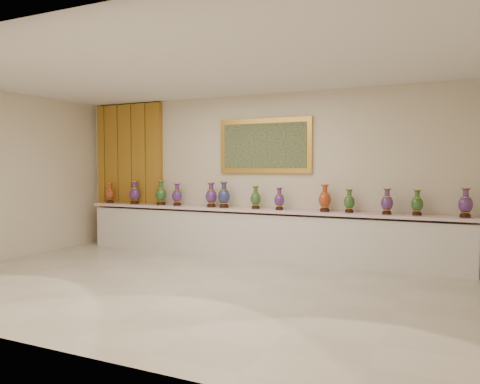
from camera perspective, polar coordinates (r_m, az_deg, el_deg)
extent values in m
plane|color=beige|center=(6.66, -5.66, -11.36)|extent=(8.00, 8.00, 0.00)
plane|color=beige|center=(8.69, 2.79, 2.01)|extent=(8.00, 0.00, 8.00)
plane|color=white|center=(6.59, -5.80, 14.80)|extent=(8.00, 8.00, 0.00)
cube|color=#B88727|center=(10.20, -13.29, 2.08)|extent=(1.64, 0.14, 2.95)
cube|color=gold|center=(8.64, 3.03, 5.65)|extent=(1.80, 0.06, 1.00)
cube|color=#19321D|center=(8.61, 2.95, 5.66)|extent=(1.62, 0.02, 0.82)
cube|color=white|center=(8.57, 2.18, -5.36)|extent=(7.20, 0.42, 0.81)
cube|color=white|center=(8.50, 2.14, -2.24)|extent=(7.28, 0.48, 0.05)
cylinder|color=black|center=(10.29, -15.56, -1.18)|extent=(0.15, 0.15, 0.04)
cone|color=gold|center=(10.28, -15.57, -0.92)|extent=(0.13, 0.13, 0.03)
ellipsoid|color=maroon|center=(10.27, -15.57, -0.27)|extent=(0.22, 0.22, 0.25)
cylinder|color=gold|center=(10.27, -15.58, 0.31)|extent=(0.13, 0.13, 0.01)
cylinder|color=maroon|center=(10.27, -15.59, 0.61)|extent=(0.08, 0.08, 0.09)
cone|color=maroon|center=(10.27, -15.59, 0.95)|extent=(0.13, 0.13, 0.03)
cylinder|color=gold|center=(10.26, -15.59, 1.04)|extent=(0.14, 0.14, 0.01)
cylinder|color=black|center=(9.89, -12.70, -1.29)|extent=(0.17, 0.17, 0.05)
cone|color=gold|center=(9.89, -12.71, -0.99)|extent=(0.15, 0.15, 0.03)
ellipsoid|color=#2A0F52|center=(9.88, -12.72, -0.23)|extent=(0.26, 0.26, 0.27)
cylinder|color=gold|center=(9.87, -12.72, 0.44)|extent=(0.15, 0.15, 0.01)
cylinder|color=#2A0F52|center=(9.87, -12.73, 0.79)|extent=(0.09, 0.09, 0.10)
cone|color=#2A0F52|center=(9.87, -12.73, 1.18)|extent=(0.15, 0.15, 0.04)
cylinder|color=gold|center=(9.87, -12.73, 1.29)|extent=(0.15, 0.15, 0.01)
cylinder|color=black|center=(9.49, -9.59, -1.43)|extent=(0.17, 0.17, 0.05)
cone|color=gold|center=(9.49, -9.59, -1.11)|extent=(0.15, 0.15, 0.03)
ellipsoid|color=black|center=(9.48, -9.60, -0.29)|extent=(0.26, 0.26, 0.28)
cylinder|color=gold|center=(9.47, -9.61, 0.43)|extent=(0.16, 0.16, 0.01)
cylinder|color=black|center=(9.47, -9.61, 0.81)|extent=(0.09, 0.09, 0.10)
cone|color=black|center=(9.47, -9.61, 1.23)|extent=(0.16, 0.16, 0.04)
cylinder|color=gold|center=(9.47, -9.62, 1.35)|extent=(0.16, 0.16, 0.01)
cylinder|color=black|center=(9.30, -7.65, -1.52)|extent=(0.16, 0.16, 0.04)
cone|color=gold|center=(9.30, -7.66, -1.22)|extent=(0.14, 0.14, 0.03)
ellipsoid|color=#2A0F52|center=(9.29, -7.66, -0.47)|extent=(0.26, 0.26, 0.26)
cylinder|color=gold|center=(9.29, -7.67, 0.19)|extent=(0.14, 0.14, 0.01)
cylinder|color=#2A0F52|center=(9.28, -7.67, 0.54)|extent=(0.08, 0.08, 0.09)
cone|color=#2A0F52|center=(9.28, -7.67, 0.93)|extent=(0.14, 0.14, 0.03)
cylinder|color=gold|center=(9.28, -7.67, 1.03)|extent=(0.14, 0.14, 0.01)
cylinder|color=black|center=(8.89, -3.53, -1.70)|extent=(0.16, 0.16, 0.05)
cone|color=gold|center=(8.89, -3.53, -1.37)|extent=(0.14, 0.14, 0.03)
ellipsoid|color=#2A0F52|center=(8.88, -3.53, -0.54)|extent=(0.24, 0.24, 0.27)
cylinder|color=gold|center=(8.87, -3.53, 0.20)|extent=(0.15, 0.15, 0.01)
cylinder|color=#2A0F52|center=(8.87, -3.53, 0.58)|extent=(0.09, 0.09, 0.10)
cone|color=#2A0F52|center=(8.87, -3.54, 1.01)|extent=(0.15, 0.15, 0.04)
cylinder|color=gold|center=(8.87, -3.54, 1.13)|extent=(0.15, 0.15, 0.01)
cylinder|color=black|center=(8.75, -1.95, -1.76)|extent=(0.17, 0.17, 0.05)
cone|color=gold|center=(8.74, -1.96, -1.42)|extent=(0.15, 0.15, 0.03)
ellipsoid|color=#0E1243|center=(8.74, -1.96, -0.53)|extent=(0.26, 0.26, 0.28)
cylinder|color=gold|center=(8.73, -1.96, 0.25)|extent=(0.15, 0.15, 0.01)
cylinder|color=#0E1243|center=(8.73, -1.96, 0.65)|extent=(0.09, 0.09, 0.10)
cone|color=#0E1243|center=(8.72, -1.96, 1.11)|extent=(0.15, 0.15, 0.04)
cylinder|color=gold|center=(8.72, -1.96, 1.24)|extent=(0.16, 0.16, 0.01)
cylinder|color=black|center=(8.52, 1.92, -1.91)|extent=(0.15, 0.15, 0.04)
cone|color=gold|center=(8.52, 1.92, -1.61)|extent=(0.13, 0.13, 0.03)
ellipsoid|color=black|center=(8.51, 1.92, -0.83)|extent=(0.22, 0.22, 0.24)
cylinder|color=gold|center=(8.50, 1.92, -0.15)|extent=(0.13, 0.13, 0.01)
cylinder|color=black|center=(8.50, 1.92, 0.21)|extent=(0.08, 0.08, 0.09)
cone|color=black|center=(8.50, 1.92, 0.61)|extent=(0.13, 0.13, 0.03)
cylinder|color=gold|center=(8.50, 1.92, 0.72)|extent=(0.14, 0.14, 0.01)
cylinder|color=black|center=(8.33, 4.82, -2.04)|extent=(0.14, 0.14, 0.04)
cone|color=gold|center=(8.33, 4.82, -1.74)|extent=(0.12, 0.12, 0.03)
ellipsoid|color=#2A0F52|center=(8.32, 4.82, -0.99)|extent=(0.24, 0.24, 0.23)
cylinder|color=gold|center=(8.31, 4.83, -0.32)|extent=(0.13, 0.13, 0.01)
cylinder|color=#2A0F52|center=(8.31, 4.83, 0.03)|extent=(0.07, 0.07, 0.08)
cone|color=#2A0F52|center=(8.31, 4.83, 0.42)|extent=(0.13, 0.13, 0.03)
cylinder|color=gold|center=(8.31, 4.83, 0.53)|extent=(0.13, 0.13, 0.01)
cylinder|color=black|center=(8.11, 10.28, -2.20)|extent=(0.16, 0.16, 0.05)
cone|color=gold|center=(8.10, 10.28, -1.84)|extent=(0.14, 0.14, 0.03)
ellipsoid|color=maroon|center=(8.09, 10.29, -0.93)|extent=(0.22, 0.22, 0.27)
cylinder|color=gold|center=(8.08, 10.30, -0.12)|extent=(0.15, 0.15, 0.01)
cylinder|color=maroon|center=(8.08, 10.30, 0.29)|extent=(0.09, 0.09, 0.10)
cone|color=maroon|center=(8.08, 10.31, 0.77)|extent=(0.15, 0.15, 0.04)
cylinder|color=gold|center=(8.08, 10.31, 0.89)|extent=(0.15, 0.15, 0.01)
cylinder|color=black|center=(8.02, 13.17, -2.31)|extent=(0.14, 0.14, 0.04)
cone|color=gold|center=(8.01, 13.17, -2.00)|extent=(0.12, 0.12, 0.03)
ellipsoid|color=black|center=(8.01, 13.18, -1.22)|extent=(0.23, 0.23, 0.23)
cylinder|color=gold|center=(8.00, 13.19, -0.53)|extent=(0.13, 0.13, 0.01)
cylinder|color=black|center=(8.00, 13.19, -0.18)|extent=(0.07, 0.07, 0.08)
cone|color=black|center=(7.99, 13.20, 0.23)|extent=(0.13, 0.13, 0.03)
cylinder|color=gold|center=(7.99, 13.20, 0.34)|extent=(0.13, 0.13, 0.01)
cylinder|color=black|center=(7.85, 17.46, -2.47)|extent=(0.15, 0.15, 0.04)
cone|color=gold|center=(7.85, 17.47, -2.13)|extent=(0.13, 0.13, 0.03)
ellipsoid|color=#2A0F52|center=(7.84, 17.48, -1.29)|extent=(0.26, 0.26, 0.24)
cylinder|color=gold|center=(7.83, 17.49, -0.53)|extent=(0.13, 0.13, 0.01)
cylinder|color=#2A0F52|center=(7.83, 17.50, -0.14)|extent=(0.08, 0.08, 0.09)
cone|color=#2A0F52|center=(7.83, 17.50, 0.30)|extent=(0.13, 0.13, 0.03)
cylinder|color=gold|center=(7.83, 17.51, 0.42)|extent=(0.14, 0.14, 0.01)
cylinder|color=black|center=(7.86, 20.76, -2.52)|extent=(0.14, 0.14, 0.04)
cone|color=gold|center=(7.86, 20.76, -2.20)|extent=(0.13, 0.13, 0.03)
ellipsoid|color=black|center=(7.85, 20.78, -1.38)|extent=(0.21, 0.21, 0.24)
cylinder|color=gold|center=(7.84, 20.79, -0.65)|extent=(0.13, 0.13, 0.01)
cylinder|color=black|center=(7.84, 20.80, -0.28)|extent=(0.08, 0.08, 0.09)
cone|color=black|center=(7.84, 20.81, 0.15)|extent=(0.13, 0.13, 0.03)
cylinder|color=gold|center=(7.84, 20.81, 0.26)|extent=(0.13, 0.13, 0.01)
cylinder|color=black|center=(7.82, 25.76, -2.64)|extent=(0.16, 0.16, 0.04)
cone|color=gold|center=(7.81, 25.77, -2.29)|extent=(0.14, 0.14, 0.03)
ellipsoid|color=#2A0F52|center=(7.80, 25.79, -1.38)|extent=(0.25, 0.25, 0.26)
cylinder|color=gold|center=(7.79, 25.81, -0.57)|extent=(0.14, 0.14, 0.01)
cylinder|color=#2A0F52|center=(7.79, 25.82, -0.15)|extent=(0.08, 0.08, 0.09)
cone|color=#2A0F52|center=(7.79, 25.83, 0.32)|extent=(0.14, 0.14, 0.03)
cylinder|color=gold|center=(7.79, 25.83, 0.45)|extent=(0.15, 0.15, 0.01)
cube|color=white|center=(9.37, -9.55, -1.62)|extent=(0.10, 0.06, 0.00)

